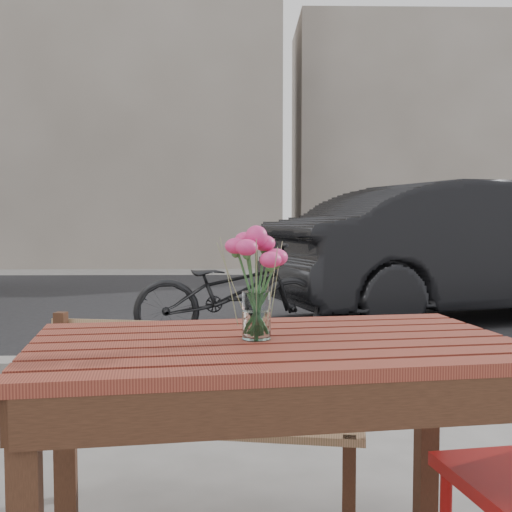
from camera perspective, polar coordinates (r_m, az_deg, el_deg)
The scene contains 7 objects.
street at distance 6.69m, azimuth -2.21°, elevation -6.00°, with size 30.00×8.12×0.12m.
backdrop_buildings at distance 16.12m, azimuth -1.04°, elevation 12.28°, with size 15.50×4.00×8.00m.
main_table at distance 1.78m, azimuth 1.62°, elevation -11.57°, with size 1.39×0.94×0.80m.
main_bench at distance 2.47m, azimuth -5.28°, elevation -12.11°, with size 1.29×0.57×0.77m.
main_vase at distance 1.73m, azimuth 0.04°, elevation -1.16°, with size 0.17×0.17×0.31m.
parked_car at distance 7.61m, azimuth 18.57°, elevation 0.44°, with size 1.59×4.57×1.50m, color black.
bicycle at distance 5.80m, azimuth -2.34°, elevation -3.25°, with size 0.60×1.72×0.90m, color black.
Camera 1 is at (0.12, -1.54, 1.13)m, focal length 45.00 mm.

